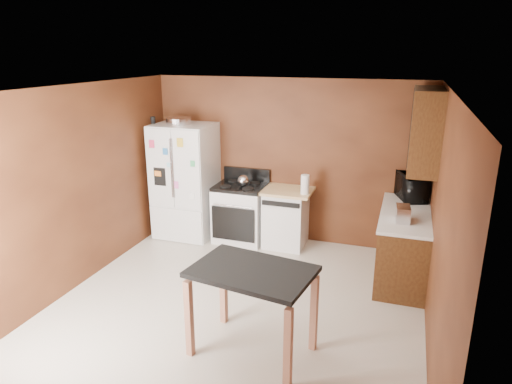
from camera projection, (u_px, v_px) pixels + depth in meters
The scene contains 18 objects.
floor at pixel (235, 308), 5.33m from camera, with size 4.50×4.50×0.00m, color beige.
ceiling at pixel (232, 90), 4.58m from camera, with size 4.50×4.50×0.00m, color white.
wall_back at pixel (287, 161), 6.99m from camera, with size 4.20×4.20×0.00m, color brown.
wall_front at pixel (106, 317), 2.92m from camera, with size 4.20×4.20×0.00m, color brown.
wall_left at pixel (74, 189), 5.59m from camera, with size 4.50×4.50×0.00m, color brown.
wall_right at pixel (440, 230), 4.32m from camera, with size 4.50×4.50×0.00m, color brown.
roasting_pan at pixel (179, 121), 6.95m from camera, with size 0.39×0.39×0.10m, color silver.
pen_cup at pixel (153, 120), 6.97m from camera, with size 0.07×0.07×0.11m, color black.
kettle at pixel (243, 181), 6.91m from camera, with size 0.17×0.17×0.17m, color silver.
paper_towel at pixel (305, 184), 6.56m from camera, with size 0.12×0.12×0.28m, color white.
green_canister at pixel (306, 187), 6.73m from camera, with size 0.10×0.10×0.11m, color #41AB5C.
toaster at pixel (403, 214), 5.49m from camera, with size 0.16×0.26×0.19m, color silver.
microwave at pixel (411, 187), 6.32m from camera, with size 0.58×0.39×0.32m, color black.
refrigerator at pixel (185, 181), 7.22m from camera, with size 0.90×0.80×1.80m.
gas_range at pixel (241, 212), 7.13m from camera, with size 0.76×0.68×1.10m.
dishwasher at pixel (286, 217), 6.93m from camera, with size 0.78×0.63×0.89m.
right_cabinets at pixel (410, 211), 5.84m from camera, with size 0.63×1.58×2.45m.
island at pixel (252, 283), 4.34m from camera, with size 1.23×0.91×0.91m.
Camera 1 is at (1.72, -4.36, 2.88)m, focal length 32.00 mm.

